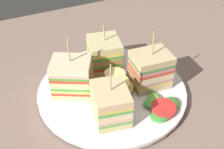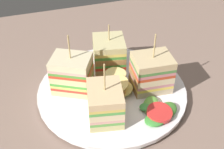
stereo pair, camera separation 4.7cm
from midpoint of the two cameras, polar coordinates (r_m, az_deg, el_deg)
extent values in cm
cube|color=#856B5D|center=(49.98, 2.68, -4.76)|extent=(109.86, 73.64, 1.80)
cylinder|color=white|center=(49.17, 2.72, -3.75)|extent=(15.88, 15.88, 0.58)
cylinder|color=white|center=(48.75, 2.74, -3.20)|extent=(25.62, 25.62, 0.70)
cube|color=#D0C280|center=(43.35, 1.72, -8.07)|extent=(6.22, 7.17, 1.12)
cube|color=#B2844C|center=(45.50, 1.16, -5.28)|extent=(4.91, 1.24, 1.12)
cube|color=#5EAB46|center=(42.76, 1.74, -7.31)|extent=(6.22, 7.17, 0.52)
cube|color=#EAA594|center=(42.39, 1.75, -6.82)|extent=(6.22, 7.17, 0.52)
cube|color=beige|center=(41.81, 1.78, -6.03)|extent=(6.22, 7.17, 1.12)
cube|color=#9E7242|center=(44.04, 1.19, -3.24)|extent=(4.91, 1.24, 1.12)
cube|color=#55B14D|center=(41.24, 1.80, -5.21)|extent=(6.22, 7.17, 0.52)
cube|color=#F0CB5B|center=(40.88, 1.81, -4.68)|extent=(6.22, 7.17, 0.52)
cube|color=#E8C08A|center=(40.33, 1.83, -3.83)|extent=(6.22, 7.17, 1.12)
cylinder|color=tan|center=(38.50, 1.92, -0.73)|extent=(0.24, 0.24, 4.51)
cube|color=beige|center=(49.17, 10.51, -2.05)|extent=(6.74, 5.76, 1.17)
cube|color=#9E7242|center=(48.19, 7.11, -2.61)|extent=(0.72, 5.10, 1.17)
cube|color=#F9D34F|center=(48.63, 10.62, -1.28)|extent=(6.74, 5.76, 0.55)
cube|color=pink|center=(48.29, 10.70, -0.78)|extent=(6.74, 5.76, 0.55)
cube|color=beige|center=(47.76, 10.82, 0.02)|extent=(6.74, 5.76, 1.17)
cube|color=#9E7242|center=(46.74, 7.33, -0.51)|extent=(0.72, 5.10, 1.17)
cube|color=#D14825|center=(47.24, 10.94, 0.84)|extent=(6.74, 5.76, 0.55)
cube|color=pink|center=(46.91, 11.02, 1.37)|extent=(6.74, 5.76, 0.55)
cube|color=#518F45|center=(46.59, 11.10, 1.91)|extent=(6.74, 5.76, 0.55)
cube|color=#D5BA87|center=(46.10, 11.23, 2.77)|extent=(6.74, 5.76, 1.17)
cylinder|color=tan|center=(44.61, 11.65, 5.59)|extent=(0.24, 0.24, 4.24)
cube|color=beige|center=(53.31, 1.90, 2.27)|extent=(6.81, 7.33, 1.12)
cube|color=#B2844C|center=(50.88, 2.37, 0.23)|extent=(5.44, 1.40, 1.12)
cube|color=red|center=(52.82, 1.92, 3.01)|extent=(6.81, 7.33, 0.57)
cube|color=green|center=(52.49, 1.93, 3.52)|extent=(6.81, 7.33, 0.57)
cube|color=beige|center=(52.01, 1.95, 4.29)|extent=(6.81, 7.33, 1.12)
cube|color=#9E7242|center=(49.52, 2.44, 2.30)|extent=(5.44, 1.40, 1.12)
cube|color=#46903B|center=(51.54, 1.97, 5.07)|extent=(6.81, 7.33, 0.57)
cube|color=#EACD61|center=(51.22, 1.99, 5.60)|extent=(6.81, 7.33, 0.57)
cube|color=#D2C488|center=(50.77, 2.01, 6.41)|extent=(6.81, 7.33, 1.12)
cylinder|color=tan|center=(49.69, 2.06, 8.46)|extent=(0.24, 0.24, 3.08)
cube|color=#D3BE82|center=(48.22, -5.15, -2.44)|extent=(7.85, 7.27, 1.13)
cube|color=#9E7242|center=(47.64, -1.55, -2.86)|extent=(2.48, 4.33, 1.13)
cube|color=red|center=(47.69, -5.20, -1.70)|extent=(7.85, 7.27, 0.50)
cube|color=#E3C15F|center=(47.37, -5.24, -1.23)|extent=(7.85, 7.27, 0.50)
cube|color=green|center=(47.05, -5.27, -0.76)|extent=(7.85, 7.27, 0.50)
cube|color=beige|center=(46.54, -5.33, 0.02)|extent=(7.85, 7.27, 1.13)
cube|color=#B2844C|center=(45.95, -1.60, -0.39)|extent=(2.48, 4.33, 1.13)
cube|color=red|center=(46.04, -5.39, 0.81)|extent=(7.85, 7.27, 0.50)
cube|color=#4C9134|center=(45.74, -5.42, 1.31)|extent=(7.85, 7.27, 0.50)
cube|color=#E4A497|center=(45.44, -5.46, 1.82)|extent=(7.85, 7.27, 0.50)
cube|color=beige|center=(44.96, -5.52, 2.65)|extent=(7.85, 7.27, 1.13)
cylinder|color=tan|center=(43.47, -5.73, 5.49)|extent=(0.24, 0.24, 4.17)
cylinder|color=#DAB557|center=(46.80, 2.92, -4.28)|extent=(5.44, 5.50, 1.11)
cylinder|color=#DCCC68|center=(47.15, 4.87, -3.00)|extent=(4.47, 4.50, 0.91)
cylinder|color=#DAAD5A|center=(46.62, 4.15, -3.35)|extent=(3.81, 3.82, 0.63)
cylinder|color=#DED061|center=(47.29, 3.98, -1.61)|extent=(4.55, 4.54, 0.95)
cylinder|color=#E6C971|center=(45.55, 3.10, -2.08)|extent=(6.06, 6.09, 1.01)
cylinder|color=#E5D083|center=(47.76, 3.55, 0.13)|extent=(4.68, 4.68, 0.46)
ellipsoid|color=#64B046|center=(45.45, 10.87, -6.18)|extent=(4.23, 4.67, 1.17)
ellipsoid|color=#43812F|center=(45.04, 13.91, -7.33)|extent=(5.12, 4.53, 1.29)
ellipsoid|color=green|center=(44.99, 11.04, -6.77)|extent=(4.43, 3.77, 1.23)
ellipsoid|color=#3A8934|center=(43.58, 11.91, -9.09)|extent=(3.74, 3.06, 0.94)
cylinder|color=red|center=(44.24, 12.68, -7.75)|extent=(3.97, 4.00, 1.06)
camera|label=1|loc=(0.02, -87.14, 2.27)|focal=44.83mm
camera|label=2|loc=(0.02, 92.86, -2.27)|focal=44.83mm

